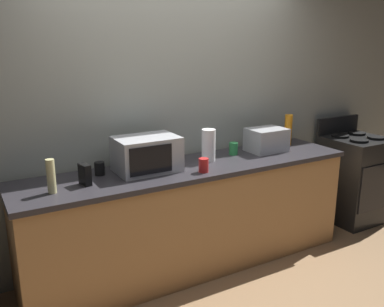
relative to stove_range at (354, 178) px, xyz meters
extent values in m
plane|color=#93704C|center=(-2.00, -0.40, -0.46)|extent=(8.00, 8.00, 0.00)
cube|color=#9EA399|center=(-2.00, 0.41, 0.89)|extent=(6.40, 0.10, 2.70)
cube|color=#B27F4C|center=(-2.00, 0.00, -0.03)|extent=(2.80, 0.60, 0.86)
cube|color=#2D2B30|center=(-2.00, 0.00, 0.42)|extent=(2.84, 0.64, 0.04)
cube|color=black|center=(0.00, 0.00, -0.01)|extent=(0.60, 0.60, 0.90)
cube|color=black|center=(0.00, -0.30, -0.01)|extent=(0.55, 0.02, 0.48)
cube|color=black|center=(0.00, 0.28, 0.53)|extent=(0.60, 0.04, 0.18)
cylinder|color=black|center=(-0.13, -0.12, 0.45)|extent=(0.18, 0.18, 0.02)
cylinder|color=black|center=(0.13, -0.12, 0.45)|extent=(0.18, 0.18, 0.02)
cylinder|color=black|center=(-0.13, 0.12, 0.45)|extent=(0.18, 0.18, 0.02)
cylinder|color=black|center=(0.13, 0.12, 0.45)|extent=(0.18, 0.18, 0.02)
cube|color=#B7BABF|center=(-2.38, 0.05, 0.57)|extent=(0.48, 0.34, 0.27)
cube|color=black|center=(-2.42, -0.12, 0.57)|extent=(0.34, 0.01, 0.21)
cube|color=#B7BABF|center=(-1.18, 0.06, 0.54)|extent=(0.34, 0.26, 0.21)
cylinder|color=white|center=(-1.81, 0.05, 0.57)|extent=(0.12, 0.12, 0.27)
cube|color=black|center=(-2.88, -0.04, 0.51)|extent=(0.07, 0.12, 0.15)
cylinder|color=orange|center=(-0.85, 0.14, 0.59)|extent=(0.07, 0.07, 0.30)
cylinder|color=beige|center=(-3.12, -0.09, 0.55)|extent=(0.06, 0.06, 0.23)
cylinder|color=red|center=(-2.01, -0.20, 0.49)|extent=(0.08, 0.08, 0.11)
cylinder|color=#2D8C47|center=(-1.51, 0.11, 0.49)|extent=(0.08, 0.08, 0.11)
cylinder|color=black|center=(-2.73, 0.13, 0.49)|extent=(0.08, 0.08, 0.10)
camera|label=1|loc=(-3.60, -2.80, 1.41)|focal=38.83mm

